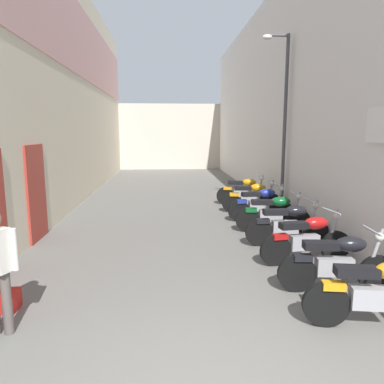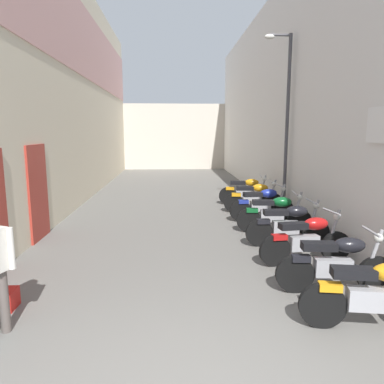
{
  "view_description": "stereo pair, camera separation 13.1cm",
  "coord_description": "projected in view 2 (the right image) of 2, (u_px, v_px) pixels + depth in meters",
  "views": [
    {
      "loc": [
        -0.3,
        -2.75,
        2.49
      ],
      "look_at": [
        0.24,
        4.67,
        1.23
      ],
      "focal_mm": 33.58,
      "sensor_mm": 36.0,
      "label": 1
    },
    {
      "loc": [
        -0.17,
        -2.76,
        2.49
      ],
      "look_at": [
        0.24,
        4.67,
        1.23
      ],
      "focal_mm": 33.58,
      "sensor_mm": 36.0,
      "label": 2
    }
  ],
  "objects": [
    {
      "name": "motorcycle_sixth",
      "position": [
        262.0,
        203.0,
        10.08
      ],
      "size": [
        1.85,
        0.58,
        1.04
      ],
      "color": "black",
      "rests_on": "ground"
    },
    {
      "name": "motorcycle_fourth",
      "position": [
        288.0,
        224.0,
        7.83
      ],
      "size": [
        1.85,
        0.58,
        1.04
      ],
      "color": "black",
      "rests_on": "ground"
    },
    {
      "name": "motorcycle_fifth",
      "position": [
        275.0,
        213.0,
        8.89
      ],
      "size": [
        1.85,
        0.58,
        1.04
      ],
      "color": "black",
      "rests_on": "ground"
    },
    {
      "name": "street_lamp",
      "position": [
        285.0,
        114.0,
        10.27
      ],
      "size": [
        0.79,
        0.18,
        5.17
      ],
      "color": "#47474C",
      "rests_on": "ground"
    },
    {
      "name": "motorcycle_second",
      "position": [
        337.0,
        262.0,
        5.53
      ],
      "size": [
        1.85,
        0.58,
        1.04
      ],
      "color": "black",
      "rests_on": "ground"
    },
    {
      "name": "building_right",
      "position": [
        272.0,
        102.0,
        13.12
      ],
      "size": [
        0.45,
        21.11,
        7.13
      ],
      "color": "silver",
      "rests_on": "ground"
    },
    {
      "name": "ground_plane",
      "position": [
        178.0,
        210.0,
        11.56
      ],
      "size": [
        37.11,
        37.11,
        0.0
      ],
      "primitive_type": "plane",
      "color": "#66635E"
    },
    {
      "name": "motorcycle_eighth",
      "position": [
        246.0,
        190.0,
        12.25
      ],
      "size": [
        1.83,
        0.58,
        1.04
      ],
      "color": "black",
      "rests_on": "ground"
    },
    {
      "name": "building_far_end",
      "position": [
        174.0,
        137.0,
        24.55
      ],
      "size": [
        9.59,
        2.0,
        4.27
      ],
      "primitive_type": "cube",
      "color": "beige",
      "rests_on": "ground"
    },
    {
      "name": "motorcycle_seventh",
      "position": [
        254.0,
        197.0,
        11.08
      ],
      "size": [
        1.85,
        0.58,
        1.04
      ],
      "color": "black",
      "rests_on": "ground"
    },
    {
      "name": "motorcycle_nearest",
      "position": [
        376.0,
        293.0,
        4.47
      ],
      "size": [
        1.84,
        0.58,
        1.04
      ],
      "color": "black",
      "rests_on": "ground"
    },
    {
      "name": "building_left",
      "position": [
        77.0,
        89.0,
        12.63
      ],
      "size": [
        0.45,
        21.11,
        7.88
      ],
      "color": "beige",
      "rests_on": "ground"
    },
    {
      "name": "motorcycle_third",
      "position": [
        307.0,
        238.0,
        6.76
      ],
      "size": [
        1.84,
        0.58,
        1.04
      ],
      "color": "black",
      "rests_on": "ground"
    },
    {
      "name": "plastic_crate",
      "position": [
        0.0,
        299.0,
        5.09
      ],
      "size": [
        0.44,
        0.32,
        0.28
      ],
      "primitive_type": "cube",
      "color": "red",
      "rests_on": "ground"
    }
  ]
}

